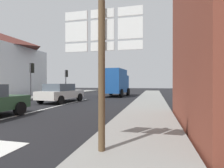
{
  "coord_description": "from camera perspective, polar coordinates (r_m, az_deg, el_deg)",
  "views": [
    {
      "loc": [
        6.21,
        -3.82,
        1.52
      ],
      "look_at": [
        2.51,
        11.82,
        1.44
      ],
      "focal_mm": 28.83,
      "sensor_mm": 36.0,
      "label": 1
    }
  ],
  "objects": [
    {
      "name": "route_sign_post",
      "position": [
        3.72,
        -3.22,
        7.71
      ],
      "size": [
        1.66,
        0.14,
        3.2
      ],
      "color": "brown",
      "rests_on": "ground"
    },
    {
      "name": "lane_centre_stripe",
      "position": [
        11.72,
        -18.97,
        -7.14
      ],
      "size": [
        0.16,
        12.0,
        0.01
      ],
      "primitive_type": "cube",
      "color": "silver",
      "rests_on": "ground"
    },
    {
      "name": "sedan_far",
      "position": [
        14.75,
        -15.91,
        -2.66
      ],
      "size": [
        2.29,
        4.35,
        1.47
      ],
      "color": "beige",
      "rests_on": "ground"
    },
    {
      "name": "sidewalk_right",
      "position": [
        11.92,
        11.52,
        -6.7
      ],
      "size": [
        2.41,
        44.0,
        0.14
      ],
      "primitive_type": "cube",
      "color": "gray",
      "rests_on": "ground"
    },
    {
      "name": "ground_plane",
      "position": [
        15.23,
        -10.87,
        -5.43
      ],
      "size": [
        80.0,
        80.0,
        0.0
      ],
      "primitive_type": "plane",
      "color": "black"
    },
    {
      "name": "traffic_light_far_left",
      "position": [
        24.07,
        -14.3,
        2.33
      ],
      "size": [
        0.3,
        0.49,
        3.21
      ],
      "color": "#47474C",
      "rests_on": "ground"
    },
    {
      "name": "traffic_light_near_left",
      "position": [
        18.35,
        -24.16,
        3.33
      ],
      "size": [
        0.3,
        0.49,
        3.37
      ],
      "color": "#47474C",
      "rests_on": "ground"
    },
    {
      "name": "delivery_truck",
      "position": [
        20.44,
        0.98,
        0.67
      ],
      "size": [
        2.76,
        5.13,
        3.05
      ],
      "color": "#19478C",
      "rests_on": "ground"
    }
  ]
}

